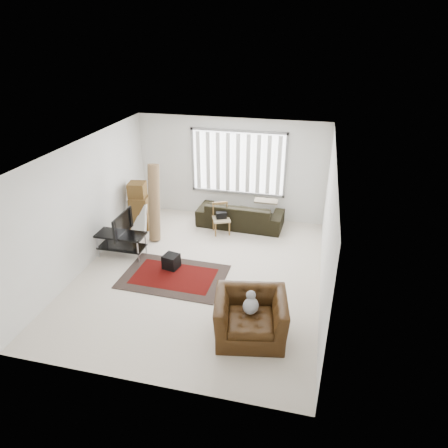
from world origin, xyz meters
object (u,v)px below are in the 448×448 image
object	(u,v)px
side_chair	(221,217)
armchair	(251,314)
sofa	(240,211)
tv_stand	(121,240)
moving_boxes	(139,207)

from	to	relation	value
side_chair	armchair	distance (m)	3.82
sofa	side_chair	distance (m)	0.64
tv_stand	sofa	distance (m)	3.15
sofa	armchair	xyz separation A→B (m)	(0.98, -4.07, 0.02)
moving_boxes	side_chair	xyz separation A→B (m)	(2.11, 0.21, -0.14)
side_chair	armchair	size ratio (longest dim) A/B	0.57
sofa	side_chair	world-z (taller)	sofa
sofa	side_chair	size ratio (longest dim) A/B	2.85
armchair	moving_boxes	bearing A→B (deg)	125.79
armchair	tv_stand	bearing A→B (deg)	139.25
side_chair	armchair	bearing A→B (deg)	-92.09
moving_boxes	side_chair	world-z (taller)	moving_boxes
moving_boxes	side_chair	size ratio (longest dim) A/B	1.58
tv_stand	side_chair	size ratio (longest dim) A/B	1.41
moving_boxes	armchair	world-z (taller)	moving_boxes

